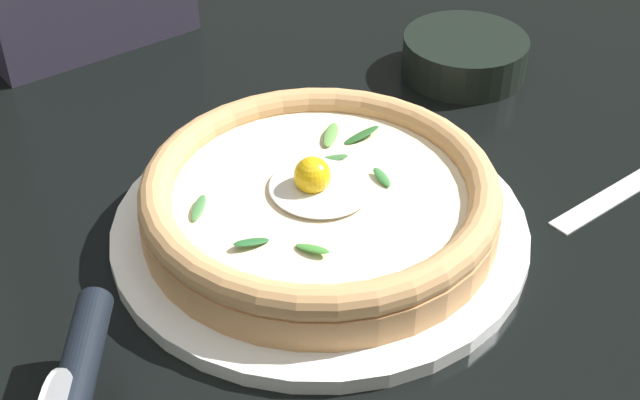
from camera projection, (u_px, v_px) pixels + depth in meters
ground_plane at (334, 278)px, 0.64m from camera, size 2.40×2.40×0.03m
pizza_plate at (320, 228)px, 0.65m from camera, size 0.31×0.31×0.01m
pizza at (320, 198)px, 0.64m from camera, size 0.26×0.26×0.06m
side_bowl at (465, 56)px, 0.84m from camera, size 0.12×0.12×0.04m
pizza_cutter at (74, 389)px, 0.48m from camera, size 0.15×0.08×0.09m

